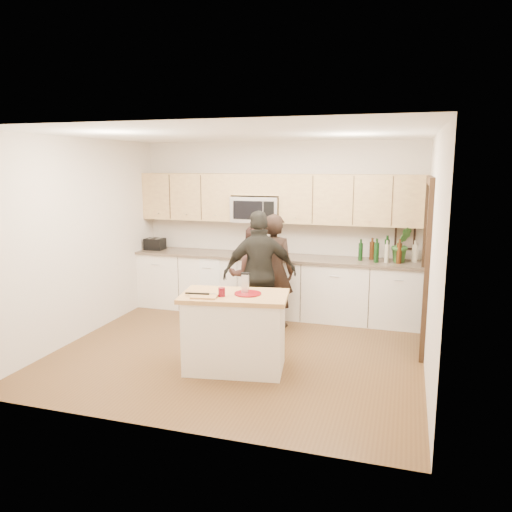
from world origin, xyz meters
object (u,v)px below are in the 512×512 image
(island, at_px, (235,332))
(toaster, at_px, (155,244))
(woman_left, at_px, (274,271))
(woman_center, at_px, (252,276))
(woman_right, at_px, (260,274))

(island, xyz_separation_m, toaster, (-2.19, 2.21, 0.58))
(island, relative_size, toaster, 4.30)
(toaster, height_order, woman_left, woman_left)
(island, height_order, toaster, toaster)
(woman_center, xyz_separation_m, woman_right, (0.25, -0.44, 0.14))
(woman_left, xyz_separation_m, woman_right, (-0.08, -0.44, 0.04))
(island, bearing_deg, woman_center, 91.67)
(woman_center, distance_m, woman_right, 0.52)
(woman_left, bearing_deg, island, 96.65)
(island, distance_m, woman_center, 1.73)
(toaster, bearing_deg, woman_left, -13.78)
(toaster, bearing_deg, island, -45.37)
(toaster, bearing_deg, woman_center, -16.07)
(woman_right, bearing_deg, woman_left, -125.89)
(woman_center, relative_size, woman_right, 0.84)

